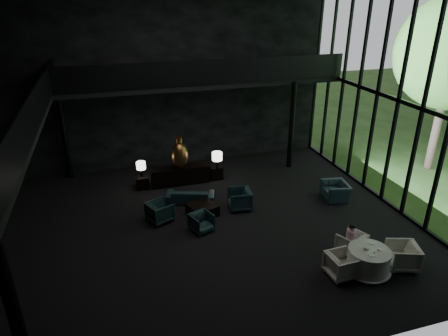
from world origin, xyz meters
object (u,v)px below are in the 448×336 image
object	(u,v)px
child	(351,233)
bronze_urn	(180,155)
side_table_left	(143,182)
window_armchair	(336,189)
table_lamp_right	(217,157)
dining_table	(368,262)
lounge_armchair_east	(240,197)
side_table_right	(216,172)
lounge_armchair_south	(202,222)
dining_chair_west	(342,264)
sofa	(190,194)
table_lamp_left	(141,166)
lounge_armchair_west	(160,210)
coffee_table	(202,210)
console	(180,175)
dining_chair_north	(351,242)
dining_chair_east	(403,254)

from	to	relation	value
child	bronze_urn	bearing A→B (deg)	-56.97
side_table_left	window_armchair	bearing A→B (deg)	-23.48
table_lamp_right	dining_table	size ratio (longest dim) A/B	0.53
lounge_armchair_east	child	distance (m)	4.40
side_table_right	lounge_armchair_south	distance (m)	4.22
lounge_armchair_south	dining_chair_west	size ratio (longest dim) A/B	0.78
child	sofa	bearing A→B (deg)	-49.33
child	table_lamp_left	bearing A→B (deg)	-48.57
side_table_left	side_table_right	bearing A→B (deg)	0.74
lounge_armchair_west	coffee_table	world-z (taller)	lounge_armchair_west
dining_table	side_table_left	bearing A→B (deg)	127.86
bronze_urn	table_lamp_left	size ratio (longest dim) A/B	2.13
dining_table	table_lamp_left	bearing A→B (deg)	127.75
child	lounge_armchair_east	bearing A→B (deg)	-57.11
side_table_left	dining_table	distance (m)	9.36
bronze_urn	table_lamp_right	distance (m)	1.62
dining_table	dining_chair_west	distance (m)	0.85
lounge_armchair_west	dining_chair_west	xyz separation A→B (m)	(4.57, -4.53, -0.01)
dining_chair_west	sofa	bearing A→B (deg)	26.83
table_lamp_left	lounge_armchair_east	bearing A→B (deg)	-39.96
table_lamp_left	sofa	bearing A→B (deg)	-46.61
console	side_table_right	distance (m)	1.60
table_lamp_left	dining_table	bearing A→B (deg)	-52.25
bronze_urn	dining_chair_west	xyz separation A→B (m)	(3.30, -7.23, -0.94)
dining_chair_north	child	xyz separation A→B (m)	(-0.07, -0.02, 0.37)
bronze_urn	lounge_armchair_south	distance (m)	3.89
table_lamp_left	dining_chair_north	bearing A→B (deg)	-48.13
dining_chair_north	child	world-z (taller)	child
side_table_right	lounge_armchair_south	size ratio (longest dim) A/B	0.89
side_table_right	lounge_armchair_east	size ratio (longest dim) A/B	0.62
console	bronze_urn	bearing A→B (deg)	-90.00
side_table_right	lounge_armchair_west	bearing A→B (deg)	-135.19
console	dining_table	world-z (taller)	console
dining_chair_east	child	size ratio (longest dim) A/B	1.53
lounge_armchair_east	lounge_armchair_west	bearing A→B (deg)	-81.78
side_table_left	dining_chair_east	xyz separation A→B (m)	(6.84, -7.50, 0.20)
sofa	dining_chair_north	bearing A→B (deg)	149.79
bronze_urn	dining_table	size ratio (longest dim) A/B	1.00
console	lounge_armchair_south	distance (m)	3.84
console	lounge_armchair_west	distance (m)	3.06
side_table_left	lounge_armchair_south	size ratio (longest dim) A/B	0.82
lounge_armchair_west	lounge_armchair_south	size ratio (longest dim) A/B	1.31
coffee_table	dining_chair_west	xyz separation A→B (m)	(3.02, -4.51, 0.21)
table_lamp_right	coffee_table	bearing A→B (deg)	-116.42
bronze_urn	lounge_armchair_west	bearing A→B (deg)	-115.23
table_lamp_right	dining_chair_north	size ratio (longest dim) A/B	0.96
dining_chair_west	child	size ratio (longest dim) A/B	1.37
dining_chair_west	lounge_armchair_west	bearing A→B (deg)	42.14
side_table_left	lounge_armchair_west	world-z (taller)	lounge_armchair_west
bronze_urn	lounge_armchair_east	world-z (taller)	bronze_urn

